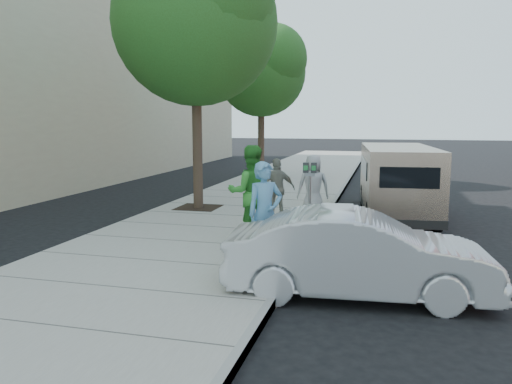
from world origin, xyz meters
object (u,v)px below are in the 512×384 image
person_green_shirt (251,192)px  person_officer (265,213)px  sedan (359,254)px  person_gray_shirt (313,187)px  person_striped_polo (277,189)px  parking_meter (310,181)px  van (397,180)px  tree_far (262,68)px  tree_near (197,16)px

person_green_shirt → person_officer: bearing=91.6°
sedan → person_officer: 1.95m
person_gray_shirt → person_striped_polo: 0.92m
parking_meter → person_green_shirt: 1.77m
parking_meter → van: bearing=49.9°
person_striped_polo → person_green_shirt: bearing=59.5°
person_officer → person_striped_polo: 4.02m
tree_far → van: (5.55, -6.76, -3.84)m
person_officer → person_green_shirt: 1.93m
person_officer → van: bearing=29.9°
parking_meter → person_striped_polo: (-0.95, 0.78, -0.33)m
tree_far → person_striped_polo: tree_far is taller
sedan → tree_far: bearing=14.7°
parking_meter → person_gray_shirt: 1.01m
tree_far → person_green_shirt: size_ratio=3.21×
parking_meter → person_green_shirt: bearing=-130.5°
sedan → person_green_shirt: person_green_shirt is taller
van → person_gray_shirt: 2.74m
person_gray_shirt → van: bearing=-154.7°
tree_far → person_striped_polo: (2.56, -8.71, -3.94)m
tree_far → person_gray_shirt: (3.45, -8.53, -3.89)m
sedan → person_striped_polo: 5.39m
tree_near → person_officer: tree_near is taller
sedan → person_officer: bearing=57.1°
tree_far → sedan: bearing=-70.2°
van → person_gray_shirt: (-2.09, -1.77, -0.05)m
person_officer → person_gray_shirt: (0.27, 4.15, -0.07)m
tree_far → person_gray_shirt: bearing=-67.9°
person_green_shirt → person_striped_polo: bearing=-114.2°
person_officer → person_green_shirt: (-0.75, 1.78, 0.10)m
tree_far → person_green_shirt: (2.44, -10.90, -3.72)m
van → person_gray_shirt: van is taller
parking_meter → van: 3.42m
person_green_shirt → person_striped_polo: 2.20m
parking_meter → person_gray_shirt: bearing=89.6°
tree_far → tree_near: bearing=-90.0°
tree_near → tree_far: bearing=90.0°
tree_near → person_officer: size_ratio=4.11×
person_officer → tree_far: bearing=65.7°
van → parking_meter: bearing=-131.8°
person_gray_shirt → person_officer: bearing=71.4°
tree_far → sedan: 15.02m
person_officer → person_gray_shirt: person_officer is taller
tree_far → person_gray_shirt: 9.99m
person_officer → tree_near: bearing=83.7°
person_green_shirt → sedan: bearing=111.2°
tree_far → van: bearing=-50.6°
van → person_striped_polo: van is taller
tree_near → person_gray_shirt: 5.79m
van → person_gray_shirt: size_ratio=3.23×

